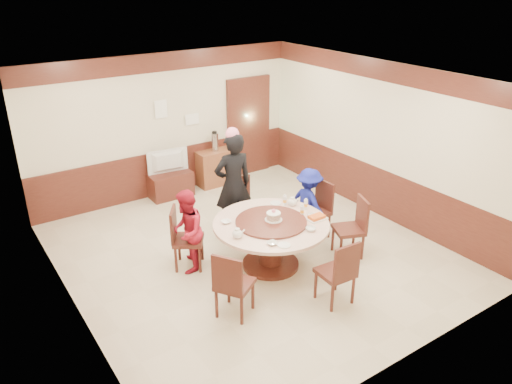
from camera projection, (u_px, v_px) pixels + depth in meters
room at (251, 191)px, 7.65m from camera, size 6.00×6.04×2.84m
banquet_table at (271, 235)px, 7.51m from camera, size 1.74×1.74×0.78m
chair_0 at (315, 220)px, 8.47m from camera, size 0.46×0.45×0.97m
chair_1 at (243, 215)px, 8.62m from camera, size 0.52×0.52×0.97m
chair_2 at (187, 248)px, 7.60m from camera, size 0.61×0.61×0.97m
chair_3 at (234, 295)px, 6.52m from camera, size 0.61×0.61×0.97m
chair_4 at (336, 282)px, 6.77m from camera, size 0.46×0.47×0.97m
chair_5 at (349, 238)px, 7.90m from camera, size 0.58×0.57×0.97m
person_standing at (233, 185)px, 8.32m from camera, size 0.71×0.52×1.81m
person_red at (187, 231)px, 7.38m from camera, size 0.75×0.79×1.29m
person_blue at (309, 203)px, 8.39m from camera, size 0.48×0.80×1.21m
birthday_cake at (274, 216)px, 7.40m from camera, size 0.26×0.26×0.18m
teapot_left at (237, 234)px, 6.97m from camera, size 0.17×0.15×0.13m
teapot_right at (292, 202)px, 7.93m from camera, size 0.17×0.15×0.13m
bowl_0 at (226, 222)px, 7.40m from camera, size 0.14×0.14×0.03m
bowl_1 at (311, 229)px, 7.18m from camera, size 0.15×0.15×0.05m
bowl_2 at (272, 243)px, 6.82m from camera, size 0.14×0.14×0.04m
bowl_3 at (312, 215)px, 7.59m from camera, size 0.13×0.13×0.04m
saucer_near at (284, 245)px, 6.80m from camera, size 0.18×0.18×0.01m
saucer_far at (276, 203)px, 8.02m from camera, size 0.18×0.18×0.01m
shrimp_platter at (317, 218)px, 7.50m from camera, size 0.30×0.20×0.06m
bottle_0 at (302, 211)px, 7.60m from camera, size 0.06×0.06×0.16m
bottle_1 at (306, 204)px, 7.80m from camera, size 0.06×0.06×0.16m
bottle_2 at (285, 200)px, 7.94m from camera, size 0.06×0.06×0.16m
tv_stand at (171, 185)px, 9.99m from camera, size 0.85×0.45×0.50m
television at (169, 162)px, 9.79m from camera, size 0.83×0.19×0.47m
side_cabinet at (216, 168)px, 10.51m from camera, size 0.80×0.40×0.75m
thermos at (215, 142)px, 10.28m from camera, size 0.15×0.15×0.38m
notice_left at (161, 109)px, 9.54m from camera, size 0.25×0.00×0.35m
notice_right at (192, 119)px, 9.99m from camera, size 0.30×0.00×0.22m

